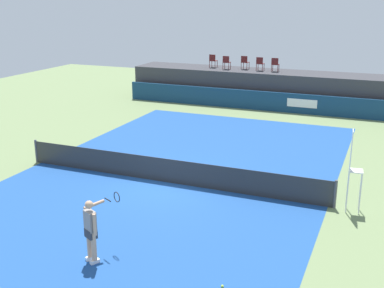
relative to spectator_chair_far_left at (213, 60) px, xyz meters
The scene contains 15 objects.
ground_plane 13.30m from the spectator_chair_far_left, 72.89° to the right, with size 48.00×48.00×0.00m, color #6B7F51.
court_inner 16.14m from the spectator_chair_far_left, 76.07° to the right, with size 12.00×22.00×0.00m, color #1C478C.
sponsor_wall 4.79m from the spectator_chair_far_left, 26.85° to the right, with size 18.00×0.22×1.20m.
spectator_platform 4.15m from the spectator_chair_far_left, ahead, with size 18.00×2.80×2.20m, color #38383D.
spectator_chair_far_left is the anchor object (origin of this frame).
spectator_chair_left 1.21m from the spectator_chair_far_left, 22.59° to the right, with size 0.45×0.45×0.89m.
spectator_chair_center 2.23m from the spectator_chair_far_left, ahead, with size 0.48×0.48×0.89m.
spectator_chair_right 3.35m from the spectator_chair_far_left, ahead, with size 0.45×0.45×0.89m.
spectator_chair_far_right 4.34m from the spectator_chair_far_left, ahead, with size 0.45×0.45×0.89m.
umpire_chair 18.72m from the spectator_chair_far_left, 55.81° to the right, with size 0.48×0.48×2.76m.
tennis_net 16.07m from the spectator_chair_far_left, 76.07° to the right, with size 12.40×0.02×0.95m, color #2D2D2D.
net_post_near 15.78m from the spectator_chair_far_left, 98.73° to the right, with size 0.10×0.10×1.00m, color #4C4C51.
net_post_far 18.55m from the spectator_chair_far_left, 57.00° to the right, with size 0.10×0.10×1.00m, color #4C4C51.
tennis_player 21.99m from the spectator_chair_far_left, 78.28° to the right, with size 0.65×1.26×1.77m.
tennis_ball 22.96m from the spectator_chair_far_left, 69.26° to the right, with size 0.07×0.07×0.07m, color #D8EA33.
Camera 1 is at (7.54, -15.80, 6.85)m, focal length 45.65 mm.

